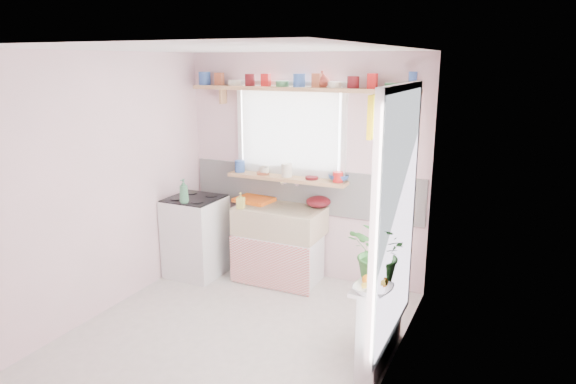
% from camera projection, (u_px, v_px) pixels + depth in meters
% --- Properties ---
extents(room, '(3.20, 3.20, 3.20)m').
position_uv_depth(room, '(337.00, 176.00, 4.76)').
color(room, silver).
rests_on(room, ground).
extents(sink_unit, '(0.95, 0.65, 1.11)m').
position_uv_depth(sink_unit, '(280.00, 244.00, 5.71)').
color(sink_unit, white).
rests_on(sink_unit, ground).
extents(cooker, '(0.58, 0.58, 0.93)m').
position_uv_depth(cooker, '(196.00, 236.00, 5.88)').
color(cooker, white).
rests_on(cooker, ground).
extents(radiator_ledge, '(0.22, 0.95, 0.78)m').
position_uv_depth(radiator_ledge, '(381.00, 316.00, 4.16)').
color(radiator_ledge, white).
rests_on(radiator_ledge, ground).
extents(windowsill, '(1.40, 0.22, 0.04)m').
position_uv_depth(windowsill, '(287.00, 178.00, 5.69)').
color(windowsill, tan).
rests_on(windowsill, room).
extents(pine_shelf, '(2.52, 0.24, 0.04)m').
position_uv_depth(pine_shelf, '(299.00, 89.00, 5.38)').
color(pine_shelf, tan).
rests_on(pine_shelf, room).
extents(shelf_crockery, '(2.47, 0.11, 0.12)m').
position_uv_depth(shelf_crockery, '(298.00, 82.00, 5.37)').
color(shelf_crockery, '#3359A5').
rests_on(shelf_crockery, pine_shelf).
extents(sill_crockery, '(1.35, 0.11, 0.12)m').
position_uv_depth(sill_crockery, '(287.00, 172.00, 5.68)').
color(sill_crockery, '#3359A5').
rests_on(sill_crockery, windowsill).
extents(dish_tray, '(0.45, 0.35, 0.04)m').
position_uv_depth(dish_tray, '(254.00, 200.00, 5.85)').
color(dish_tray, orange).
rests_on(dish_tray, sink_unit).
extents(colander, '(0.29, 0.29, 0.12)m').
position_uv_depth(colander, '(318.00, 202.00, 5.61)').
color(colander, '#560E15').
rests_on(colander, sink_unit).
extents(jade_plant, '(0.57, 0.53, 0.51)m').
position_uv_depth(jade_plant, '(381.00, 253.00, 3.79)').
color(jade_plant, '#2C6026').
rests_on(jade_plant, radiator_ledge).
extents(fruit_bowl, '(0.30, 0.30, 0.07)m').
position_uv_depth(fruit_bowl, '(373.00, 290.00, 3.69)').
color(fruit_bowl, silver).
rests_on(fruit_bowl, radiator_ledge).
extents(herb_pot, '(0.13, 0.10, 0.21)m').
position_uv_depth(herb_pot, '(394.00, 251.00, 4.24)').
color(herb_pot, '#28662B').
rests_on(herb_pot, radiator_ledge).
extents(soap_bottle_sink, '(0.10, 0.10, 0.18)m').
position_uv_depth(soap_bottle_sink, '(241.00, 200.00, 5.57)').
color(soap_bottle_sink, '#CBC75A').
rests_on(soap_bottle_sink, sink_unit).
extents(sill_cup, '(0.15, 0.15, 0.09)m').
position_uv_depth(sill_cup, '(264.00, 171.00, 5.79)').
color(sill_cup, beige).
rests_on(sill_cup, windowsill).
extents(sill_bowl, '(0.23, 0.23, 0.07)m').
position_uv_depth(sill_bowl, '(339.00, 178.00, 5.49)').
color(sill_bowl, '#2D4F93').
rests_on(sill_bowl, windowsill).
extents(shelf_vase, '(0.19, 0.19, 0.17)m').
position_uv_depth(shelf_vase, '(322.00, 79.00, 5.31)').
color(shelf_vase, '#B34337').
rests_on(shelf_vase, pine_shelf).
extents(cooker_bottle, '(0.11, 0.11, 0.26)m').
position_uv_depth(cooker_bottle, '(184.00, 191.00, 5.53)').
color(cooker_bottle, '#44895E').
rests_on(cooker_bottle, cooker).
extents(fruit, '(0.20, 0.14, 0.10)m').
position_uv_depth(fruit, '(374.00, 282.00, 3.68)').
color(fruit, orange).
rests_on(fruit, fruit_bowl).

